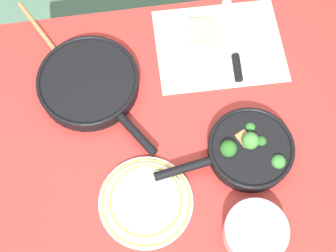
{
  "coord_description": "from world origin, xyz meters",
  "views": [
    {
      "loc": [
        0.07,
        0.49,
        1.97
      ],
      "look_at": [
        0.0,
        0.0,
        0.79
      ],
      "focal_mm": 50.0,
      "sensor_mm": 36.0,
      "label": 1
    }
  ],
  "objects_px": {
    "grater_knife": "(234,51)",
    "dinner_plate_stack": "(146,201)",
    "wooden_spoon": "(57,53)",
    "cheese_block": "(203,33)",
    "prep_bowl_steel": "(255,232)",
    "skillet_broccoli": "(248,150)",
    "skillet_eggs": "(89,83)"
  },
  "relations": [
    {
      "from": "wooden_spoon",
      "to": "grater_knife",
      "type": "bearing_deg",
      "value": 54.04
    },
    {
      "from": "skillet_eggs",
      "to": "grater_knife",
      "type": "xyz_separation_m",
      "value": [
        -0.43,
        -0.05,
        -0.02
      ]
    },
    {
      "from": "cheese_block",
      "to": "prep_bowl_steel",
      "type": "bearing_deg",
      "value": 92.45
    },
    {
      "from": "grater_knife",
      "to": "prep_bowl_steel",
      "type": "bearing_deg",
      "value": 177.82
    },
    {
      "from": "skillet_eggs",
      "to": "dinner_plate_stack",
      "type": "height_order",
      "value": "skillet_eggs"
    },
    {
      "from": "cheese_block",
      "to": "dinner_plate_stack",
      "type": "xyz_separation_m",
      "value": [
        0.23,
        0.48,
        -0.01
      ]
    },
    {
      "from": "skillet_broccoli",
      "to": "grater_knife",
      "type": "height_order",
      "value": "skillet_broccoli"
    },
    {
      "from": "skillet_broccoli",
      "to": "prep_bowl_steel",
      "type": "distance_m",
      "value": 0.22
    },
    {
      "from": "skillet_broccoli",
      "to": "wooden_spoon",
      "type": "distance_m",
      "value": 0.63
    },
    {
      "from": "skillet_eggs",
      "to": "prep_bowl_steel",
      "type": "xyz_separation_m",
      "value": [
        -0.38,
        0.48,
        0.0
      ]
    },
    {
      "from": "skillet_broccoli",
      "to": "prep_bowl_steel",
      "type": "relative_size",
      "value": 2.4
    },
    {
      "from": "skillet_broccoli",
      "to": "wooden_spoon",
      "type": "relative_size",
      "value": 1.17
    },
    {
      "from": "dinner_plate_stack",
      "to": "prep_bowl_steel",
      "type": "distance_m",
      "value": 0.29
    },
    {
      "from": "wooden_spoon",
      "to": "prep_bowl_steel",
      "type": "bearing_deg",
      "value": 9.2
    },
    {
      "from": "wooden_spoon",
      "to": "grater_knife",
      "type": "distance_m",
      "value": 0.53
    },
    {
      "from": "skillet_eggs",
      "to": "cheese_block",
      "type": "distance_m",
      "value": 0.37
    },
    {
      "from": "wooden_spoon",
      "to": "grater_knife",
      "type": "height_order",
      "value": "grater_knife"
    },
    {
      "from": "skillet_eggs",
      "to": "wooden_spoon",
      "type": "xyz_separation_m",
      "value": [
        0.09,
        -0.12,
        -0.02
      ]
    },
    {
      "from": "skillet_broccoli",
      "to": "wooden_spoon",
      "type": "height_order",
      "value": "skillet_broccoli"
    },
    {
      "from": "wooden_spoon",
      "to": "cheese_block",
      "type": "bearing_deg",
      "value": 61.69
    },
    {
      "from": "cheese_block",
      "to": "prep_bowl_steel",
      "type": "distance_m",
      "value": 0.6
    },
    {
      "from": "skillet_broccoli",
      "to": "grater_knife",
      "type": "distance_m",
      "value": 0.32
    },
    {
      "from": "grater_knife",
      "to": "dinner_plate_stack",
      "type": "relative_size",
      "value": 1.18
    },
    {
      "from": "skillet_broccoli",
      "to": "dinner_plate_stack",
      "type": "height_order",
      "value": "skillet_broccoli"
    },
    {
      "from": "cheese_block",
      "to": "prep_bowl_steel",
      "type": "height_order",
      "value": "prep_bowl_steel"
    },
    {
      "from": "skillet_broccoli",
      "to": "cheese_block",
      "type": "height_order",
      "value": "skillet_broccoli"
    },
    {
      "from": "dinner_plate_stack",
      "to": "wooden_spoon",
      "type": "bearing_deg",
      "value": -67.07
    },
    {
      "from": "wooden_spoon",
      "to": "cheese_block",
      "type": "distance_m",
      "value": 0.44
    },
    {
      "from": "skillet_broccoli",
      "to": "dinner_plate_stack",
      "type": "bearing_deg",
      "value": 9.52
    },
    {
      "from": "skillet_broccoli",
      "to": "cheese_block",
      "type": "xyz_separation_m",
      "value": [
        0.05,
        -0.39,
        -0.01
      ]
    },
    {
      "from": "prep_bowl_steel",
      "to": "wooden_spoon",
      "type": "bearing_deg",
      "value": -52.41
    },
    {
      "from": "wooden_spoon",
      "to": "dinner_plate_stack",
      "type": "xyz_separation_m",
      "value": [
        -0.2,
        0.48,
        0.0
      ]
    }
  ]
}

